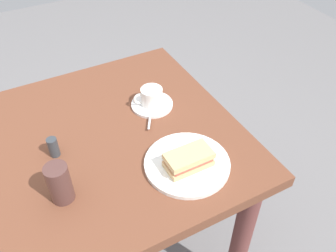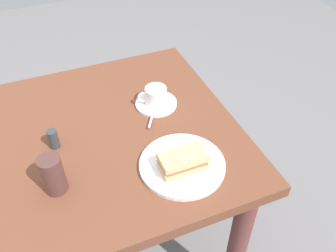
% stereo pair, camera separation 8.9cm
% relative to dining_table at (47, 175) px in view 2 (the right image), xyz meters
% --- Properties ---
extents(dining_table, '(1.30, 0.85, 0.78)m').
position_rel_dining_table_xyz_m(dining_table, '(0.00, 0.00, 0.00)').
color(dining_table, brown).
rests_on(dining_table, ground_plane).
extents(sandwich_plate, '(0.26, 0.26, 0.01)m').
position_rel_dining_table_xyz_m(sandwich_plate, '(0.39, -0.23, 0.12)').
color(sandwich_plate, white).
rests_on(sandwich_plate, dining_table).
extents(sandwich_front, '(0.14, 0.08, 0.05)m').
position_rel_dining_table_xyz_m(sandwich_front, '(0.39, -0.24, 0.16)').
color(sandwich_front, tan).
rests_on(sandwich_front, sandwich_plate).
extents(coffee_saucer, '(0.15, 0.15, 0.01)m').
position_rel_dining_table_xyz_m(coffee_saucer, '(0.43, 0.08, 0.12)').
color(coffee_saucer, white).
rests_on(coffee_saucer, dining_table).
extents(coffee_cup, '(0.11, 0.08, 0.06)m').
position_rel_dining_table_xyz_m(coffee_cup, '(0.42, 0.08, 0.16)').
color(coffee_cup, white).
rests_on(coffee_cup, coffee_saucer).
extents(spoon, '(0.06, 0.09, 0.01)m').
position_rel_dining_table_xyz_m(spoon, '(0.39, 0.01, 0.13)').
color(spoon, silver).
rests_on(spoon, coffee_saucer).
extents(salt_shaker, '(0.03, 0.03, 0.07)m').
position_rel_dining_table_xyz_m(salt_shaker, '(0.05, 0.00, 0.15)').
color(salt_shaker, '#33383D').
rests_on(salt_shaker, dining_table).
extents(drinking_glass, '(0.06, 0.06, 0.12)m').
position_rel_dining_table_xyz_m(drinking_glass, '(0.03, -0.17, 0.18)').
color(drinking_glass, '#50322E').
rests_on(drinking_glass, dining_table).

